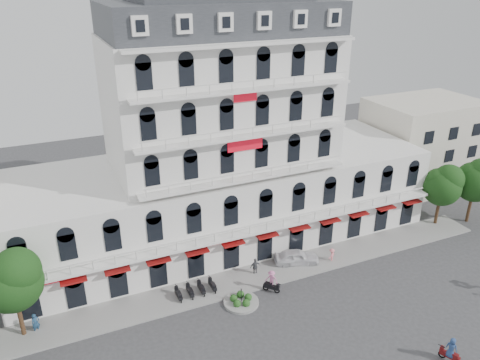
% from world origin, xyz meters
% --- Properties ---
extents(ground, '(120.00, 120.00, 0.00)m').
position_xyz_m(ground, '(0.00, 0.00, 0.00)').
color(ground, '#38383A').
rests_on(ground, ground).
extents(sidewalk, '(53.00, 4.00, 0.16)m').
position_xyz_m(sidewalk, '(0.00, 9.00, 0.08)').
color(sidewalk, gray).
rests_on(sidewalk, ground).
extents(main_building, '(45.00, 15.00, 25.80)m').
position_xyz_m(main_building, '(0.00, 18.00, 9.96)').
color(main_building, silver).
rests_on(main_building, ground).
extents(flank_building_east, '(14.00, 10.00, 12.00)m').
position_xyz_m(flank_building_east, '(30.00, 20.00, 6.00)').
color(flank_building_east, beige).
rests_on(flank_building_east, ground).
extents(traffic_island, '(3.20, 3.20, 1.60)m').
position_xyz_m(traffic_island, '(-3.00, 6.00, 0.26)').
color(traffic_island, gray).
rests_on(traffic_island, ground).
extents(parked_scooter_row, '(4.40, 1.80, 1.10)m').
position_xyz_m(parked_scooter_row, '(-6.35, 8.80, 0.00)').
color(parked_scooter_row, black).
rests_on(parked_scooter_row, ground).
extents(tree_west_inner, '(4.76, 4.76, 8.25)m').
position_xyz_m(tree_west_inner, '(-20.95, 9.48, 5.68)').
color(tree_west_inner, '#382314').
rests_on(tree_west_inner, ground).
extents(tree_east_inner, '(4.40, 4.37, 7.57)m').
position_xyz_m(tree_east_inner, '(24.05, 9.98, 5.21)').
color(tree_east_inner, '#382314').
rests_on(tree_east_inner, ground).
extents(tree_east_outer, '(4.65, 4.65, 8.05)m').
position_xyz_m(tree_east_outer, '(28.05, 8.98, 5.55)').
color(tree_east_outer, '#382314').
rests_on(tree_east_outer, ground).
extents(parked_car, '(4.90, 3.19, 1.55)m').
position_xyz_m(parked_car, '(4.75, 9.50, 0.78)').
color(parked_car, silver).
rests_on(parked_car, ground).
extents(rider_east, '(0.93, 1.60, 2.21)m').
position_xyz_m(rider_east, '(8.82, -6.73, 1.11)').
color(rider_east, maroon).
rests_on(rider_east, ground).
extents(rider_center, '(1.32, 1.34, 2.31)m').
position_xyz_m(rider_center, '(0.26, 6.42, 1.23)').
color(rider_center, black).
rests_on(rider_center, ground).
extents(pedestrian_mid, '(1.08, 0.50, 1.80)m').
position_xyz_m(pedestrian_mid, '(0.07, 9.50, 0.90)').
color(pedestrian_mid, '#4D4E54').
rests_on(pedestrian_mid, ground).
extents(pedestrian_right, '(1.13, 0.94, 1.52)m').
position_xyz_m(pedestrian_right, '(8.23, 8.34, 0.76)').
color(pedestrian_right, pink).
rests_on(pedestrian_right, ground).
extents(pedestrian_far, '(0.78, 0.67, 1.82)m').
position_xyz_m(pedestrian_far, '(-20.00, 9.50, 0.91)').
color(pedestrian_far, navy).
rests_on(pedestrian_far, ground).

